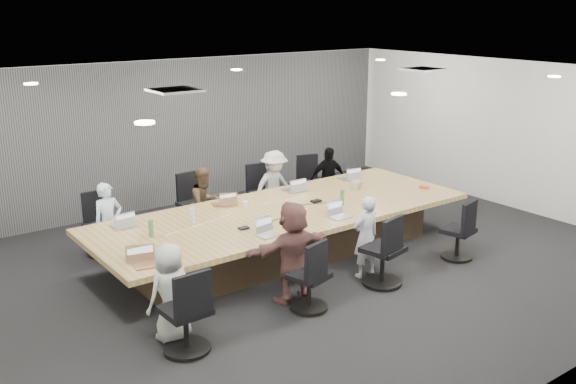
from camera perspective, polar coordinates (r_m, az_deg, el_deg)
floor at (r=9.75m, az=1.40°, el=-6.47°), size 10.00×8.00×0.00m
ceiling at (r=9.04m, az=1.53°, el=10.12°), size 10.00×8.00×0.00m
wall_back at (r=12.62m, az=-9.77°, el=5.24°), size 10.00×0.00×2.80m
wall_front at (r=6.76m, az=22.80°, el=-5.63°), size 10.00×0.00×2.80m
wall_right at (r=12.91m, az=19.37°, el=4.80°), size 0.00×8.00×2.80m
curtain at (r=12.55m, az=-9.60°, el=5.19°), size 9.80×0.04×2.80m
conference_table at (r=9.98m, az=-0.34°, el=-3.45°), size 6.00×2.20×0.74m
chair_0 at (r=10.41m, az=-16.26°, el=-3.35°), size 0.55×0.55×0.78m
chair_1 at (r=11.02m, az=-8.24°, el=-1.51°), size 0.61×0.61×0.86m
chair_2 at (r=11.72m, az=-2.21°, el=-0.49°), size 0.54×0.54×0.78m
chair_3 at (r=12.43m, az=2.53°, el=0.52°), size 0.67×0.67×0.79m
chair_4 at (r=7.39m, az=-9.10°, el=-10.90°), size 0.59×0.59×0.85m
chair_5 at (r=8.26m, az=1.89°, el=-7.95°), size 0.64×0.64×0.77m
chair_6 at (r=9.03m, az=8.42°, el=-5.55°), size 0.70×0.70×0.88m
chair_7 at (r=10.19m, az=14.87°, el=-3.74°), size 0.61×0.61×0.75m
person_0 at (r=10.02m, az=-15.66°, el=-2.66°), size 0.47×0.33×1.24m
laptop_0 at (r=9.49m, az=-14.52°, el=-2.82°), size 0.33×0.24×0.02m
person_1 at (r=10.67m, az=-7.39°, el=-1.04°), size 0.69×0.58×1.23m
laptop_1 at (r=10.17m, az=-5.90°, el=-1.07°), size 0.33×0.26×0.02m
person_2 at (r=11.37m, az=-1.23°, el=0.42°), size 0.89×0.55×1.32m
laptop_2 at (r=10.91m, az=0.43°, el=0.22°), size 0.34×0.23×0.02m
person_3 at (r=12.11m, az=3.57°, el=1.15°), size 0.77×0.46×1.23m
laptop_3 at (r=11.67m, az=5.31°, el=1.22°), size 0.33×0.25×0.02m
person_4 at (r=7.60m, az=-10.39°, el=-8.76°), size 0.63×0.46×1.18m
laptop_4 at (r=7.99m, az=-12.21°, el=-6.33°), size 0.40×0.32×0.02m
person_5 at (r=8.39m, az=0.43°, el=-5.31°), size 1.28×0.44×1.37m
laptop_5 at (r=8.79m, az=-1.72°, el=-3.84°), size 0.32×0.24×0.02m
person_6 at (r=9.21m, az=6.93°, el=-3.96°), size 0.45×0.31×1.21m
laptop_6 at (r=9.54m, az=4.71°, el=-2.23°), size 0.32×0.23×0.02m
bottle_green_left at (r=8.90m, az=-12.09°, el=-3.20°), size 0.07×0.07×0.23m
bottle_green_right at (r=10.12m, az=4.85°, el=-0.49°), size 0.08×0.08×0.24m
bottle_clear at (r=9.35m, az=-8.47°, el=-2.08°), size 0.09×0.09×0.22m
cup_white_far at (r=10.01m, az=-3.82°, el=-1.09°), size 0.09×0.09×0.09m
cup_white_near at (r=11.06m, az=6.22°, el=0.55°), size 0.09×0.09×0.09m
mug_brown at (r=8.28m, az=-13.62°, el=-5.31°), size 0.09×0.09×0.10m
mic_left at (r=9.06m, az=-3.97°, el=-3.21°), size 0.15×0.10×0.03m
mic_right at (r=10.26m, az=2.51°, el=-0.81°), size 0.16×0.11×0.03m
stapler at (r=9.26m, az=-0.05°, el=-2.61°), size 0.18×0.07×0.07m
canvas_bag at (r=11.06m, az=6.06°, el=0.64°), size 0.27×0.24×0.13m
snack_packet at (r=11.27m, az=11.98°, el=0.42°), size 0.19×0.19×0.04m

